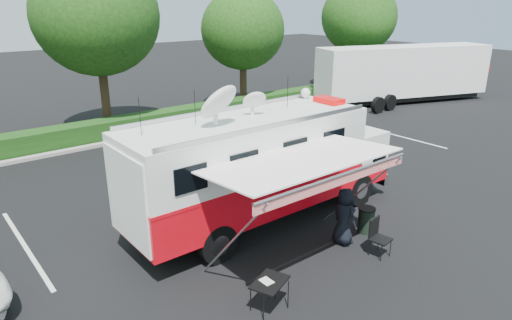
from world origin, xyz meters
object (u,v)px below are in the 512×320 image
Objects in this scene: folding_table at (270,283)px; semi_trailer at (403,73)px; command_truck at (264,165)px; trash_bin at (366,220)px.

semi_trailer is at bearing 27.83° from folding_table.
command_truck reaches higher than trash_bin.
semi_trailer is at bearing 22.72° from command_truck.
semi_trailer is at bearing 31.60° from trash_bin.
trash_bin is 0.06× the size of semi_trailer.
semi_trailer is (17.01, 10.47, 1.59)m from trash_bin.
folding_table is (-2.76, -3.52, -1.19)m from command_truck.
folding_table is 0.09× the size of semi_trailer.
semi_trailer reaches higher than folding_table.
command_truck is 3.52m from trash_bin.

